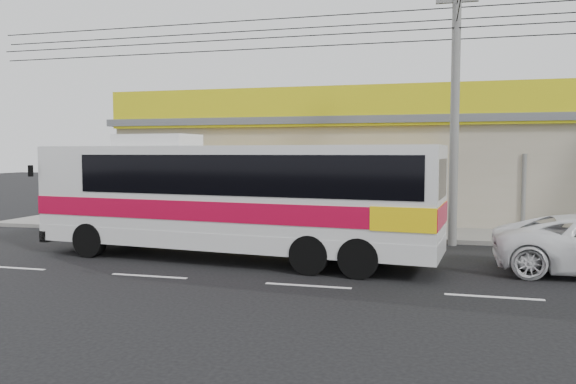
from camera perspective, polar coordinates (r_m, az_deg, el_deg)
name	(u,v)px	position (r m, az deg, el deg)	size (l,w,h in m)	color
ground	(328,265)	(15.36, 4.08, -7.39)	(120.00, 120.00, 0.00)	black
sidewalk	(357,232)	(21.19, 7.03, -4.05)	(30.00, 3.20, 0.15)	gray
lane_markings	(308,286)	(12.97, 2.04, -9.52)	(50.00, 0.12, 0.01)	silver
storefront_building	(373,169)	(26.50, 8.63, 2.37)	(22.60, 9.20, 5.70)	#A9A188
coach_bus	(237,193)	(15.78, -5.21, -0.09)	(11.77, 3.67, 3.57)	silver
motorbike_red	(87,211)	(24.97, -19.73, -1.86)	(0.57, 1.65, 0.87)	maroon
motorbike_dark	(197,210)	(24.01, -9.19, -1.81)	(0.44, 1.57, 0.95)	black
utility_pole	(457,22)	(19.48, 16.76, 16.24)	(34.00, 14.00, 8.75)	#626260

